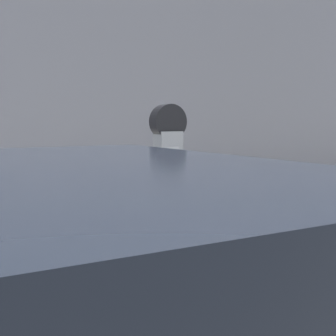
{
  "coord_description": "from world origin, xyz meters",
  "views": [
    {
      "loc": [
        -0.97,
        -1.6,
        1.51
      ],
      "look_at": [
        0.44,
        0.99,
        1.21
      ],
      "focal_mm": 50.0,
      "sensor_mm": 36.0,
      "label": 1
    }
  ],
  "objects": [
    {
      "name": "sidewalk",
      "position": [
        0.0,
        2.2,
        0.07
      ],
      "size": [
        24.0,
        2.8,
        0.14
      ],
      "color": "#ADAAA3",
      "rests_on": "ground_plane"
    },
    {
      "name": "parking_meter",
      "position": [
        0.44,
        0.99,
        1.11
      ],
      "size": [
        0.22,
        0.13,
        1.47
      ],
      "color": "gray",
      "rests_on": "sidewalk"
    }
  ]
}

